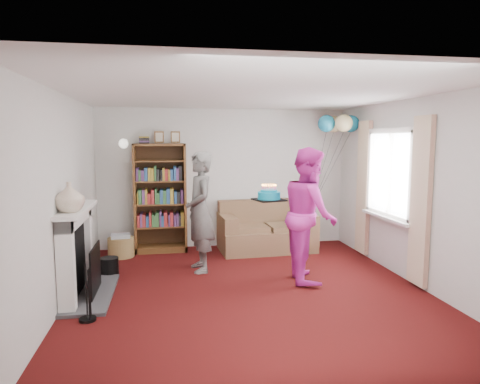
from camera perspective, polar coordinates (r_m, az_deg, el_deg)
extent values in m
plane|color=#320709|center=(5.65, 1.34, -13.13)|extent=(5.00, 5.00, 0.00)
cube|color=silver|center=(7.82, -2.15, 1.87)|extent=(4.50, 0.02, 2.50)
cube|color=silver|center=(5.40, -22.89, -0.94)|extent=(0.02, 5.00, 2.50)
cube|color=silver|center=(6.19, 22.37, 0.03)|extent=(0.02, 5.00, 2.50)
cube|color=white|center=(5.34, 1.41, 13.03)|extent=(4.50, 5.00, 0.01)
cube|color=#3F3F42|center=(5.82, -19.30, -12.70)|extent=(0.55, 1.40, 0.04)
cube|color=white|center=(5.18, -22.20, -9.35)|extent=(0.18, 0.14, 1.06)
cube|color=white|center=(6.23, -20.01, -6.57)|extent=(0.18, 0.14, 1.06)
cube|color=white|center=(5.61, -21.21, -3.18)|extent=(0.18, 1.24, 0.16)
cube|color=white|center=(5.58, -20.95, -2.16)|extent=(0.28, 1.35, 0.05)
cube|color=black|center=(5.72, -21.18, -8.32)|extent=(0.10, 0.80, 0.86)
cube|color=black|center=(5.72, -18.72, -9.78)|extent=(0.02, 0.70, 0.60)
cylinder|color=black|center=(4.98, -19.79, -12.44)|extent=(0.18, 0.18, 0.64)
cylinder|color=black|center=(6.52, -17.02, -9.47)|extent=(0.26, 0.26, 0.26)
cube|color=white|center=(6.65, 19.57, 7.71)|extent=(0.08, 1.30, 0.08)
cube|color=white|center=(6.74, 19.14, -2.97)|extent=(0.08, 1.30, 0.08)
cube|color=white|center=(6.68, 19.58, 2.34)|extent=(0.01, 1.15, 1.20)
cube|color=white|center=(6.73, 18.91, -3.23)|extent=(0.14, 1.32, 0.04)
cube|color=beige|center=(5.99, 22.95, -1.18)|extent=(0.07, 0.38, 2.20)
cube|color=beige|center=(7.41, 16.13, 0.55)|extent=(0.07, 0.38, 2.20)
cylinder|color=gold|center=(7.69, -15.22, 6.40)|extent=(0.04, 0.12, 0.04)
sphere|color=white|center=(7.60, -15.28, 6.25)|extent=(0.16, 0.16, 0.16)
cube|color=#472B14|center=(7.73, -10.54, -0.60)|extent=(0.89, 0.04, 1.88)
cube|color=brown|center=(7.57, -13.79, -0.85)|extent=(0.04, 0.42, 1.88)
cube|color=brown|center=(7.55, -7.33, -0.72)|extent=(0.04, 0.42, 1.88)
cube|color=brown|center=(7.48, -10.72, 6.21)|extent=(0.89, 0.42, 0.04)
cube|color=brown|center=(7.71, -10.42, -7.36)|extent=(0.89, 0.42, 0.10)
cube|color=brown|center=(7.63, -10.48, -4.48)|extent=(0.81, 0.38, 0.03)
cube|color=brown|center=(7.56, -10.55, -1.53)|extent=(0.81, 0.38, 0.02)
cube|color=brown|center=(7.51, -10.61, 1.46)|extent=(0.81, 0.38, 0.02)
cube|color=brown|center=(7.49, -10.67, 4.09)|extent=(0.81, 0.38, 0.02)
cube|color=maroon|center=(7.47, -12.65, 6.78)|extent=(0.16, 0.22, 0.12)
cube|color=brown|center=(7.53, -10.74, 7.21)|extent=(0.16, 0.02, 0.20)
cube|color=brown|center=(7.53, -8.61, 7.25)|extent=(0.16, 0.02, 0.20)
cube|color=brown|center=(7.61, 3.55, -6.35)|extent=(1.63, 0.86, 0.38)
cube|color=brown|center=(7.84, 3.04, -3.44)|extent=(1.63, 0.24, 0.67)
cube|color=brown|center=(7.44, -1.69, -5.13)|extent=(0.24, 0.81, 0.53)
cube|color=brown|center=(7.75, 8.60, -4.71)|extent=(0.24, 0.81, 0.53)
cube|color=brown|center=(7.41, 0.94, -4.95)|extent=(0.69, 0.56, 0.12)
cube|color=brown|center=(7.58, 6.40, -4.73)|extent=(0.69, 0.56, 0.12)
cylinder|color=olive|center=(7.46, -15.58, -7.10)|extent=(0.43, 0.43, 0.32)
cube|color=beige|center=(7.42, -15.62, -5.66)|extent=(0.30, 0.24, 0.06)
imported|color=black|center=(6.33, -5.37, -2.65)|extent=(0.52, 0.71, 1.77)
imported|color=#D22AA2|center=(5.98, 9.25, -2.94)|extent=(0.81, 0.98, 1.85)
cube|color=black|center=(5.96, 3.88, -1.04)|extent=(0.38, 0.38, 0.02)
cylinder|color=#0E86A6|center=(5.95, 3.89, -0.47)|extent=(0.32, 0.32, 0.10)
cylinder|color=#0E86A6|center=(5.94, 3.89, 0.11)|extent=(0.23, 0.23, 0.04)
cylinder|color=pink|center=(5.96, 4.78, 0.46)|extent=(0.01, 0.01, 0.09)
sphere|color=orange|center=(5.95, 4.79, 0.94)|extent=(0.02, 0.02, 0.02)
cylinder|color=pink|center=(5.99, 4.64, 0.49)|extent=(0.01, 0.01, 0.09)
sphere|color=orange|center=(5.99, 4.65, 0.97)|extent=(0.02, 0.02, 0.02)
cylinder|color=pink|center=(6.01, 4.40, 0.52)|extent=(0.01, 0.01, 0.09)
sphere|color=orange|center=(6.01, 4.41, 1.00)|extent=(0.02, 0.02, 0.02)
cylinder|color=pink|center=(6.03, 4.10, 0.54)|extent=(0.01, 0.01, 0.09)
sphere|color=orange|center=(6.02, 4.10, 1.01)|extent=(0.02, 0.02, 0.02)
cylinder|color=pink|center=(6.03, 3.76, 0.54)|extent=(0.01, 0.01, 0.09)
sphere|color=orange|center=(6.02, 3.77, 1.02)|extent=(0.02, 0.02, 0.02)
cylinder|color=pink|center=(6.02, 3.45, 0.53)|extent=(0.01, 0.01, 0.09)
sphere|color=orange|center=(6.01, 3.45, 1.01)|extent=(0.02, 0.02, 0.02)
cylinder|color=pink|center=(6.00, 3.19, 0.51)|extent=(0.01, 0.01, 0.09)
sphere|color=orange|center=(5.99, 3.19, 0.99)|extent=(0.02, 0.02, 0.02)
cylinder|color=pink|center=(5.97, 3.03, 0.48)|extent=(0.01, 0.01, 0.09)
sphere|color=orange|center=(5.96, 3.03, 0.96)|extent=(0.02, 0.02, 0.02)
cylinder|color=pink|center=(5.93, 2.98, 0.44)|extent=(0.01, 0.01, 0.09)
sphere|color=orange|center=(5.93, 2.98, 0.92)|extent=(0.02, 0.02, 0.02)
cylinder|color=pink|center=(5.90, 3.05, 0.41)|extent=(0.01, 0.01, 0.09)
sphere|color=orange|center=(5.89, 3.05, 0.89)|extent=(0.02, 0.02, 0.02)
cylinder|color=pink|center=(5.87, 3.24, 0.37)|extent=(0.01, 0.01, 0.09)
sphere|color=orange|center=(5.86, 3.24, 0.86)|extent=(0.02, 0.02, 0.02)
cylinder|color=pink|center=(5.85, 3.52, 0.35)|extent=(0.01, 0.01, 0.09)
sphere|color=orange|center=(5.84, 3.52, 0.84)|extent=(0.02, 0.02, 0.02)
cylinder|color=pink|center=(5.84, 3.85, 0.34)|extent=(0.01, 0.01, 0.09)
sphere|color=orange|center=(5.84, 3.86, 0.83)|extent=(0.02, 0.02, 0.02)
cylinder|color=pink|center=(5.85, 4.19, 0.34)|extent=(0.01, 0.01, 0.09)
sphere|color=orange|center=(5.84, 4.20, 0.83)|extent=(0.02, 0.02, 0.02)
cylinder|color=pink|center=(5.86, 4.49, 0.36)|extent=(0.01, 0.01, 0.09)
sphere|color=orange|center=(5.86, 4.49, 0.84)|extent=(0.02, 0.02, 0.02)
cylinder|color=pink|center=(5.89, 4.70, 0.39)|extent=(0.01, 0.01, 0.09)
sphere|color=orange|center=(5.89, 4.71, 0.87)|extent=(0.02, 0.02, 0.02)
cylinder|color=pink|center=(5.92, 4.80, 0.42)|extent=(0.01, 0.01, 0.09)
sphere|color=orange|center=(5.92, 4.81, 0.90)|extent=(0.02, 0.02, 0.02)
sphere|color=#3F3F3F|center=(7.52, 9.11, -2.92)|extent=(0.02, 0.02, 0.02)
sphere|color=teal|center=(7.71, 14.54, 8.80)|extent=(0.29, 0.29, 0.29)
sphere|color=#D9C685|center=(7.82, 12.39, 8.83)|extent=(0.29, 0.29, 0.29)
sphere|color=teal|center=(7.54, 11.45, 8.93)|extent=(0.29, 0.29, 0.29)
sphere|color=#D9C685|center=(7.42, 13.68, 8.91)|extent=(0.29, 0.29, 0.29)
imported|color=beige|center=(5.22, -21.79, -0.62)|extent=(0.43, 0.43, 0.34)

